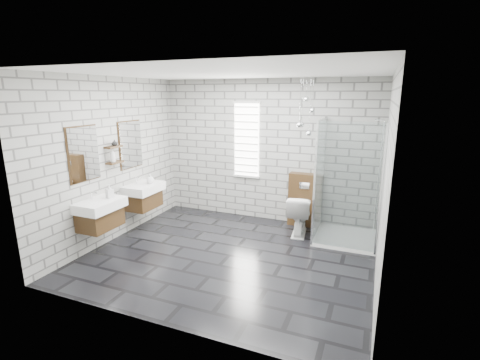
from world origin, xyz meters
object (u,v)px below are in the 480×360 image
Objects in this scene: toilet at (299,215)px; cistern_panel at (305,200)px; vanity_left at (98,206)px; shower_enclosure at (340,213)px; vanity_right at (142,189)px.

cistern_panel is at bearing -96.25° from toilet.
shower_enclosure is (3.41, 1.81, -0.25)m from vanity_left.
cistern_panel is at bearing 24.97° from vanity_right.
vanity_right is at bearing -167.69° from shower_enclosure.
shower_enclosure is at bearing 27.94° from vanity_left.
vanity_left is at bearing -139.35° from cistern_panel.
vanity_right is 3.50m from shower_enclosure.
vanity_left is 1.00× the size of vanity_right.
shower_enclosure reaches higher than cistern_panel.
vanity_left is 1.06m from vanity_right.
toilet is (0.00, -0.44, -0.14)m from cistern_panel.
shower_enclosure is (0.70, -0.52, 0.00)m from cistern_panel.
shower_enclosure reaches higher than toilet.
vanity_right is at bearing 10.60° from toilet.
cistern_panel is 0.49× the size of shower_enclosure.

